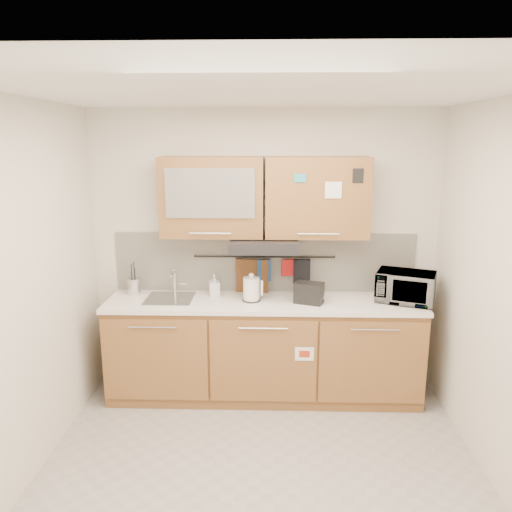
{
  "coord_description": "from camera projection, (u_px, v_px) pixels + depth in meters",
  "views": [
    {
      "loc": [
        0.06,
        -3.07,
        2.31
      ],
      "look_at": [
        -0.07,
        1.05,
        1.36
      ],
      "focal_mm": 35.0,
      "sensor_mm": 36.0,
      "label": 1
    }
  ],
  "objects": [
    {
      "name": "wall_left",
      "position": [
        17.0,
        299.0,
        3.26
      ],
      "size": [
        0.0,
        3.0,
        3.0
      ],
      "primitive_type": "plane",
      "rotation": [
        1.57,
        0.0,
        1.57
      ],
      "color": "silver",
      "rests_on": "ground"
    },
    {
      "name": "backsplash",
      "position": [
        264.0,
        262.0,
        4.69
      ],
      "size": [
        2.8,
        0.02,
        0.56
      ],
      "primitive_type": "cube",
      "color": "silver",
      "rests_on": "countertop"
    },
    {
      "name": "utensil_crock",
      "position": [
        134.0,
        286.0,
        4.62
      ],
      "size": [
        0.14,
        0.14,
        0.31
      ],
      "rotation": [
        0.0,
        0.0,
        0.12
      ],
      "color": "silver",
      "rests_on": "countertop"
    },
    {
      "name": "wall_back",
      "position": [
        264.0,
        252.0,
        4.68
      ],
      "size": [
        3.2,
        0.0,
        3.2
      ],
      "primitive_type": "plane",
      "rotation": [
        1.57,
        0.0,
        0.0
      ],
      "color": "silver",
      "rests_on": "ground"
    },
    {
      "name": "pot_holder",
      "position": [
        288.0,
        268.0,
        4.64
      ],
      "size": [
        0.13,
        0.05,
        0.16
      ],
      "primitive_type": "cube",
      "rotation": [
        0.0,
        0.0,
        0.21
      ],
      "color": "#B2171A",
      "rests_on": "utensil_rail"
    },
    {
      "name": "base_cabinet",
      "position": [
        264.0,
        354.0,
        4.58
      ],
      "size": [
        2.8,
        0.64,
        0.88
      ],
      "color": "brown",
      "rests_on": "floor"
    },
    {
      "name": "countertop",
      "position": [
        264.0,
        303.0,
        4.46
      ],
      "size": [
        2.82,
        0.62,
        0.04
      ],
      "primitive_type": "cube",
      "color": "white",
      "rests_on": "base_cabinet"
    },
    {
      "name": "range_hood",
      "position": [
        264.0,
        244.0,
        4.41
      ],
      "size": [
        0.6,
        0.46,
        0.1
      ],
      "primitive_type": "cube",
      "color": "black",
      "rests_on": "upper_cabinets"
    },
    {
      "name": "upper_cabinets",
      "position": [
        264.0,
        197.0,
        4.38
      ],
      "size": [
        1.82,
        0.37,
        0.7
      ],
      "color": "brown",
      "rests_on": "wall_back"
    },
    {
      "name": "toaster",
      "position": [
        309.0,
        293.0,
        4.37
      ],
      "size": [
        0.28,
        0.22,
        0.19
      ],
      "rotation": [
        0.0,
        0.0,
        -0.35
      ],
      "color": "black",
      "rests_on": "countertop"
    },
    {
      "name": "kettle",
      "position": [
        252.0,
        290.0,
        4.43
      ],
      "size": [
        0.19,
        0.17,
        0.26
      ],
      "rotation": [
        0.0,
        0.0,
        0.15
      ],
      "color": "white",
      "rests_on": "countertop"
    },
    {
      "name": "oven_mitt",
      "position": [
        264.0,
        270.0,
        4.65
      ],
      "size": [
        0.13,
        0.05,
        0.21
      ],
      "primitive_type": "cube",
      "rotation": [
        0.0,
        0.0,
        0.15
      ],
      "color": "navy",
      "rests_on": "utensil_rail"
    },
    {
      "name": "microwave",
      "position": [
        405.0,
        287.0,
        4.4
      ],
      "size": [
        0.58,
        0.49,
        0.27
      ],
      "primitive_type": "imported",
      "rotation": [
        0.0,
        0.0,
        -0.38
      ],
      "color": "#999999",
      "rests_on": "countertop"
    },
    {
      "name": "cutting_board",
      "position": [
        252.0,
        279.0,
        4.67
      ],
      "size": [
        0.3,
        0.05,
        0.38
      ],
      "primitive_type": "cube",
      "rotation": [
        0.0,
        0.0,
        -0.1
      ],
      "color": "brown",
      "rests_on": "utensil_rail"
    },
    {
      "name": "utensil_rail",
      "position": [
        264.0,
        257.0,
        4.64
      ],
      "size": [
        1.3,
        0.02,
        0.02
      ],
      "primitive_type": "cylinder",
      "rotation": [
        0.0,
        1.57,
        0.0
      ],
      "color": "black",
      "rests_on": "backsplash"
    },
    {
      "name": "sink",
      "position": [
        170.0,
        298.0,
        4.5
      ],
      "size": [
        0.42,
        0.4,
        0.26
      ],
      "color": "silver",
      "rests_on": "countertop"
    },
    {
      "name": "ceiling",
      "position": [
        262.0,
        90.0,
        2.92
      ],
      "size": [
        3.2,
        3.2,
        0.0
      ],
      "primitive_type": "plane",
      "rotation": [
        3.14,
        0.0,
        0.0
      ],
      "color": "white",
      "rests_on": "wall_back"
    },
    {
      "name": "floor",
      "position": [
        261.0,
        478.0,
        3.51
      ],
      "size": [
        3.2,
        3.2,
        0.0
      ],
      "primitive_type": "plane",
      "color": "#9E9993",
      "rests_on": "ground"
    },
    {
      "name": "soap_bottle",
      "position": [
        214.0,
        286.0,
        4.56
      ],
      "size": [
        0.11,
        0.11,
        0.2
      ],
      "primitive_type": "imported",
      "rotation": [
        0.0,
        0.0,
        0.23
      ],
      "color": "#999999",
      "rests_on": "countertop"
    },
    {
      "name": "dark_pouch",
      "position": [
        302.0,
        272.0,
        4.64
      ],
      "size": [
        0.15,
        0.06,
        0.24
      ],
      "primitive_type": "cube",
      "rotation": [
        0.0,
        0.0,
        0.1
      ],
      "color": "black",
      "rests_on": "utensil_rail"
    }
  ]
}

